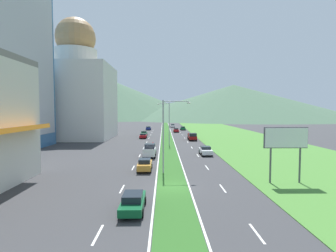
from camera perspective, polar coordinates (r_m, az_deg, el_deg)
ground_plane at (r=27.81m, az=0.96°, el=-13.13°), size 600.00×600.00×0.00m
grass_median at (r=87.00m, az=-0.36°, el=-1.78°), size 3.20×240.00×0.06m
grass_verge_right at (r=89.62m, az=12.93°, el=-1.71°), size 24.00×240.00×0.06m
lane_dash_left_1 at (r=18.66m, az=-14.96°, el=-21.79°), size 0.16×2.80×0.01m
lane_dash_left_2 at (r=27.59m, az=-9.94°, el=-13.30°), size 0.16×2.80×0.01m
lane_dash_left_3 at (r=36.93m, az=-7.56°, el=-8.98°), size 0.16×2.80×0.01m
lane_dash_left_4 at (r=46.43m, az=-6.17°, el=-6.41°), size 0.16×2.80×0.01m
lane_dash_left_5 at (r=56.00m, az=-5.27°, el=-4.71°), size 0.16×2.80×0.01m
lane_dash_left_6 at (r=65.62m, az=-4.63°, el=-3.51°), size 0.16×2.80×0.01m
lane_dash_left_7 at (r=75.27m, az=-4.16°, el=-2.62°), size 0.16×2.80×0.01m
lane_dash_left_8 at (r=84.94m, az=-3.79°, el=-1.93°), size 0.16×2.80×0.01m
lane_dash_left_9 at (r=94.62m, az=-3.50°, el=-1.38°), size 0.16×2.80×0.01m
lane_dash_left_10 at (r=104.31m, az=-3.26°, el=-0.93°), size 0.16×2.80×0.01m
lane_dash_right_1 at (r=19.15m, az=18.70°, el=-21.18°), size 0.16×2.80×0.01m
lane_dash_right_2 at (r=27.92m, az=11.80°, el=-13.12°), size 0.16×2.80×0.01m
lane_dash_right_3 at (r=37.18m, az=8.45°, el=-8.91°), size 0.16×2.80×0.01m
lane_dash_right_4 at (r=46.62m, az=6.49°, el=-6.37°), size 0.16×2.80×0.01m
lane_dash_right_5 at (r=56.17m, az=5.20°, el=-4.69°), size 0.16×2.80×0.01m
lane_dash_right_6 at (r=65.76m, az=4.29°, el=-3.50°), size 0.16×2.80×0.01m
lane_dash_right_7 at (r=75.39m, az=3.62°, el=-2.61°), size 0.16×2.80×0.01m
lane_dash_right_8 at (r=85.05m, az=3.09°, el=-1.92°), size 0.16×2.80×0.01m
lane_dash_right_9 at (r=94.72m, az=2.68°, el=-1.37°), size 0.16×2.80×0.01m
lane_dash_right_10 at (r=104.40m, az=2.34°, el=-0.93°), size 0.16×2.80×0.01m
edge_line_median_left at (r=87.01m, az=-1.51°, el=-1.80°), size 0.16×240.00×0.01m
edge_line_median_right at (r=87.04m, az=0.79°, el=-1.79°), size 0.16×240.00×0.01m
domed_building at (r=78.67m, az=-19.19°, el=7.22°), size 19.36×19.36×33.50m
midrise_colored at (r=105.69m, az=-17.88°, el=5.13°), size 14.12×14.12×22.76m
hill_far_left at (r=289.29m, az=-14.35°, el=6.13°), size 218.43×218.43×44.18m
hill_far_center at (r=280.92m, az=6.46°, el=4.06°), size 192.52×192.52×22.25m
hill_far_right at (r=261.54m, az=13.99°, el=5.13°), size 215.73×215.73×32.36m
street_lamp_near at (r=32.51m, az=-0.31°, el=-1.11°), size 3.55×0.39×9.18m
street_lamp_mid at (r=58.68m, az=-0.01°, el=1.08°), size 2.78×0.34×9.65m
billboard_roadside at (r=30.97m, az=24.23°, el=-2.98°), size 4.78×0.28×6.12m
car_0 at (r=81.71m, az=-5.23°, el=-1.60°), size 1.90×4.54×1.50m
car_1 at (r=74.36m, az=-5.40°, el=-2.15°), size 1.99×4.06×1.36m
car_2 at (r=35.00m, az=-5.07°, el=-8.34°), size 1.88×4.32×1.58m
car_3 at (r=105.13m, az=3.24°, el=-0.49°), size 1.97×4.06×1.46m
car_4 at (r=95.05m, az=1.77°, el=-0.90°), size 1.93×4.65×1.49m
car_5 at (r=121.80m, az=1.02°, el=0.06°), size 1.91×4.05×1.55m
car_6 at (r=21.66m, az=-7.62°, el=-15.97°), size 1.86×4.58×1.45m
car_7 at (r=105.84m, az=-4.27°, el=-0.46°), size 1.98×4.40×1.46m
car_8 at (r=47.25m, az=8.17°, el=-5.30°), size 2.04×4.33×1.53m
pickup_truck_0 at (r=45.56m, az=-4.00°, el=-5.34°), size 2.18×5.40×2.00m
pickup_truck_1 at (r=69.74m, az=5.29°, el=-2.30°), size 2.18×5.40×2.00m
motorcycle_rider at (r=50.65m, az=-3.30°, el=-4.72°), size 0.36×2.00×1.80m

